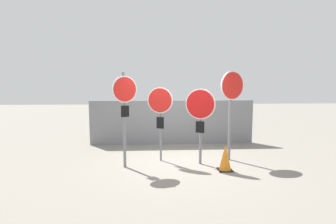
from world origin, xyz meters
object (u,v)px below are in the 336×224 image
stop_sign_3 (231,98)px  traffic_cone_0 (225,157)px  stop_sign_0 (125,103)px  stop_sign_1 (160,107)px  stop_sign_2 (200,111)px

stop_sign_3 → traffic_cone_0: bearing=-139.2°
stop_sign_0 → traffic_cone_0: bearing=-40.5°
stop_sign_1 → stop_sign_3: bearing=17.6°
stop_sign_0 → stop_sign_1: bearing=-3.1°
stop_sign_1 → traffic_cone_0: 2.16m
stop_sign_2 → stop_sign_3: bearing=46.2°
stop_sign_0 → stop_sign_2: stop_sign_0 is taller
stop_sign_1 → stop_sign_2: size_ratio=1.02×
stop_sign_2 → stop_sign_1: bearing=-172.9°
stop_sign_0 → stop_sign_3: 2.91m
stop_sign_1 → traffic_cone_0: size_ratio=3.10×
stop_sign_3 → traffic_cone_0: 1.71m
traffic_cone_0 → stop_sign_2: bearing=136.8°
stop_sign_1 → stop_sign_2: bearing=-0.7°
stop_sign_1 → stop_sign_2: 1.10m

